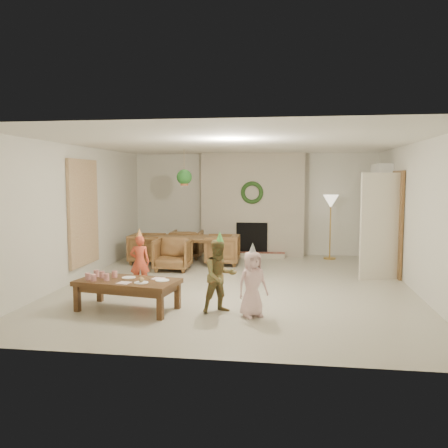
% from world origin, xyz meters
% --- Properties ---
extents(floor, '(7.00, 7.00, 0.00)m').
position_xyz_m(floor, '(0.00, 0.00, 0.00)').
color(floor, '#B7B29E').
rests_on(floor, ground).
extents(ceiling, '(7.00, 7.00, 0.00)m').
position_xyz_m(ceiling, '(0.00, 0.00, 2.50)').
color(ceiling, white).
rests_on(ceiling, wall_back).
extents(wall_back, '(7.00, 0.00, 7.00)m').
position_xyz_m(wall_back, '(0.00, 3.50, 1.25)').
color(wall_back, silver).
rests_on(wall_back, floor).
extents(wall_front, '(7.00, 0.00, 7.00)m').
position_xyz_m(wall_front, '(0.00, -3.50, 1.25)').
color(wall_front, silver).
rests_on(wall_front, floor).
extents(wall_left, '(0.00, 7.00, 7.00)m').
position_xyz_m(wall_left, '(-3.00, 0.00, 1.25)').
color(wall_left, silver).
rests_on(wall_left, floor).
extents(wall_right, '(0.00, 7.00, 7.00)m').
position_xyz_m(wall_right, '(3.00, 0.00, 1.25)').
color(wall_right, silver).
rests_on(wall_right, floor).
extents(fireplace_mass, '(2.50, 0.40, 2.50)m').
position_xyz_m(fireplace_mass, '(0.00, 3.30, 1.25)').
color(fireplace_mass, '#512D15').
rests_on(fireplace_mass, floor).
extents(fireplace_hearth, '(1.60, 0.30, 0.12)m').
position_xyz_m(fireplace_hearth, '(0.00, 2.95, 0.06)').
color(fireplace_hearth, maroon).
rests_on(fireplace_hearth, floor).
extents(fireplace_firebox, '(0.75, 0.12, 0.75)m').
position_xyz_m(fireplace_firebox, '(0.00, 3.12, 0.45)').
color(fireplace_firebox, black).
rests_on(fireplace_firebox, floor).
extents(fireplace_wreath, '(0.54, 0.10, 0.54)m').
position_xyz_m(fireplace_wreath, '(0.00, 3.07, 1.55)').
color(fireplace_wreath, '#1B3E17').
rests_on(fireplace_wreath, fireplace_mass).
extents(floor_lamp_base, '(0.28, 0.28, 0.03)m').
position_xyz_m(floor_lamp_base, '(1.85, 3.00, 0.02)').
color(floor_lamp_base, gold).
rests_on(floor_lamp_base, floor).
extents(floor_lamp_post, '(0.03, 0.03, 1.36)m').
position_xyz_m(floor_lamp_post, '(1.85, 3.00, 0.70)').
color(floor_lamp_post, gold).
rests_on(floor_lamp_post, floor).
extents(floor_lamp_shade, '(0.36, 0.36, 0.30)m').
position_xyz_m(floor_lamp_shade, '(1.85, 3.00, 1.36)').
color(floor_lamp_shade, beige).
rests_on(floor_lamp_shade, floor_lamp_post).
extents(bookshelf_carcass, '(0.30, 1.00, 2.20)m').
position_xyz_m(bookshelf_carcass, '(2.84, 2.30, 1.10)').
color(bookshelf_carcass, white).
rests_on(bookshelf_carcass, floor).
extents(bookshelf_shelf_a, '(0.30, 0.92, 0.03)m').
position_xyz_m(bookshelf_shelf_a, '(2.82, 2.30, 0.45)').
color(bookshelf_shelf_a, white).
rests_on(bookshelf_shelf_a, bookshelf_carcass).
extents(bookshelf_shelf_b, '(0.30, 0.92, 0.03)m').
position_xyz_m(bookshelf_shelf_b, '(2.82, 2.30, 0.85)').
color(bookshelf_shelf_b, white).
rests_on(bookshelf_shelf_b, bookshelf_carcass).
extents(bookshelf_shelf_c, '(0.30, 0.92, 0.03)m').
position_xyz_m(bookshelf_shelf_c, '(2.82, 2.30, 1.25)').
color(bookshelf_shelf_c, white).
rests_on(bookshelf_shelf_c, bookshelf_carcass).
extents(bookshelf_shelf_d, '(0.30, 0.92, 0.03)m').
position_xyz_m(bookshelf_shelf_d, '(2.82, 2.30, 1.65)').
color(bookshelf_shelf_d, white).
rests_on(bookshelf_shelf_d, bookshelf_carcass).
extents(books_row_lower, '(0.20, 0.40, 0.24)m').
position_xyz_m(books_row_lower, '(2.80, 2.15, 0.59)').
color(books_row_lower, '#AF2F20').
rests_on(books_row_lower, bookshelf_shelf_a).
extents(books_row_mid, '(0.20, 0.44, 0.24)m').
position_xyz_m(books_row_mid, '(2.80, 2.35, 0.99)').
color(books_row_mid, '#284195').
rests_on(books_row_mid, bookshelf_shelf_b).
extents(books_row_upper, '(0.20, 0.36, 0.22)m').
position_xyz_m(books_row_upper, '(2.80, 2.20, 1.38)').
color(books_row_upper, '#A39D23').
rests_on(books_row_upper, bookshelf_shelf_c).
extents(door_frame, '(0.05, 0.86, 2.04)m').
position_xyz_m(door_frame, '(2.96, 1.20, 1.02)').
color(door_frame, brown).
rests_on(door_frame, floor).
extents(door_leaf, '(0.77, 0.32, 2.00)m').
position_xyz_m(door_leaf, '(2.58, 0.82, 1.00)').
color(door_leaf, beige).
rests_on(door_leaf, floor).
extents(curtain_panel, '(0.06, 1.20, 2.00)m').
position_xyz_m(curtain_panel, '(-2.96, 0.20, 1.25)').
color(curtain_panel, beige).
rests_on(curtain_panel, wall_left).
extents(dining_table, '(1.74, 1.00, 0.60)m').
position_xyz_m(dining_table, '(-1.49, 1.89, 0.30)').
color(dining_table, brown).
rests_on(dining_table, floor).
extents(dining_chair_near, '(0.73, 0.75, 0.67)m').
position_xyz_m(dining_chair_near, '(-1.48, 1.14, 0.33)').
color(dining_chair_near, brown).
rests_on(dining_chair_near, floor).
extents(dining_chair_far, '(0.73, 0.75, 0.67)m').
position_xyz_m(dining_chair_far, '(-1.51, 2.64, 0.33)').
color(dining_chair_far, brown).
rests_on(dining_chair_far, floor).
extents(dining_chair_left, '(0.75, 0.73, 0.67)m').
position_xyz_m(dining_chair_left, '(-2.25, 1.87, 0.33)').
color(dining_chair_left, brown).
rests_on(dining_chair_left, floor).
extents(dining_chair_right, '(0.75, 0.73, 0.67)m').
position_xyz_m(dining_chair_right, '(-0.55, 1.91, 0.33)').
color(dining_chair_right, brown).
rests_on(dining_chair_right, floor).
extents(hanging_plant_cord, '(0.01, 0.01, 0.70)m').
position_xyz_m(hanging_plant_cord, '(-1.30, 1.50, 2.15)').
color(hanging_plant_cord, tan).
rests_on(hanging_plant_cord, ceiling).
extents(hanging_plant_pot, '(0.16, 0.16, 0.12)m').
position_xyz_m(hanging_plant_pot, '(-1.30, 1.50, 1.80)').
color(hanging_plant_pot, '#A35834').
rests_on(hanging_plant_pot, hanging_plant_cord).
extents(hanging_plant_foliage, '(0.32, 0.32, 0.32)m').
position_xyz_m(hanging_plant_foliage, '(-1.30, 1.50, 1.92)').
color(hanging_plant_foliage, '#1B511C').
rests_on(hanging_plant_foliage, hanging_plant_pot).
extents(coffee_table_top, '(1.54, 0.95, 0.07)m').
position_xyz_m(coffee_table_top, '(-1.39, -1.81, 0.41)').
color(coffee_table_top, '#54351C').
rests_on(coffee_table_top, floor).
extents(coffee_table_apron, '(1.41, 0.82, 0.09)m').
position_xyz_m(coffee_table_apron, '(-1.39, -1.81, 0.33)').
color(coffee_table_apron, '#54351C').
rests_on(coffee_table_apron, floor).
extents(coffee_leg_fl, '(0.09, 0.09, 0.38)m').
position_xyz_m(coffee_leg_fl, '(-2.08, -1.99, 0.19)').
color(coffee_leg_fl, '#54351C').
rests_on(coffee_leg_fl, floor).
extents(coffee_leg_fr, '(0.09, 0.09, 0.38)m').
position_xyz_m(coffee_leg_fr, '(-0.80, -2.21, 0.19)').
color(coffee_leg_fr, '#54351C').
rests_on(coffee_leg_fr, floor).
extents(coffee_leg_bl, '(0.09, 0.09, 0.38)m').
position_xyz_m(coffee_leg_bl, '(-1.98, -1.42, 0.19)').
color(coffee_leg_bl, '#54351C').
rests_on(coffee_leg_bl, floor).
extents(coffee_leg_br, '(0.09, 0.09, 0.38)m').
position_xyz_m(coffee_leg_br, '(-0.70, -1.64, 0.19)').
color(coffee_leg_br, '#54351C').
rests_on(coffee_leg_br, floor).
extents(cup_a, '(0.09, 0.09, 0.10)m').
position_xyz_m(cup_a, '(-1.96, -1.88, 0.49)').
color(cup_a, silver).
rests_on(cup_a, coffee_table_top).
extents(cup_b, '(0.09, 0.09, 0.10)m').
position_xyz_m(cup_b, '(-1.92, -1.67, 0.49)').
color(cup_b, silver).
rests_on(cup_b, coffee_table_top).
extents(cup_c, '(0.09, 0.09, 0.10)m').
position_xyz_m(cup_c, '(-1.84, -1.96, 0.49)').
color(cup_c, silver).
rests_on(cup_c, coffee_table_top).
extents(cup_d, '(0.09, 0.09, 0.10)m').
position_xyz_m(cup_d, '(-1.80, -1.74, 0.49)').
color(cup_d, silver).
rests_on(cup_d, coffee_table_top).
extents(cup_e, '(0.09, 0.09, 0.10)m').
position_xyz_m(cup_e, '(-1.67, -1.90, 0.49)').
color(cup_e, silver).
rests_on(cup_e, coffee_table_top).
extents(cup_f, '(0.09, 0.09, 0.10)m').
position_xyz_m(cup_f, '(-1.63, -1.68, 0.49)').
color(cup_f, silver).
rests_on(cup_f, coffee_table_top).
extents(plate_a, '(0.23, 0.23, 0.01)m').
position_xyz_m(plate_a, '(-1.42, -1.67, 0.45)').
color(plate_a, white).
rests_on(plate_a, coffee_table_top).
extents(plate_b, '(0.23, 0.23, 0.01)m').
position_xyz_m(plate_b, '(-1.14, -1.97, 0.45)').
color(plate_b, white).
rests_on(plate_b, coffee_table_top).
extents(plate_c, '(0.23, 0.23, 0.01)m').
position_xyz_m(plate_c, '(-0.88, -1.79, 0.45)').
color(plate_c, white).
rests_on(plate_c, coffee_table_top).
extents(food_scoop, '(0.09, 0.09, 0.08)m').
position_xyz_m(food_scoop, '(-1.14, -1.97, 0.49)').
color(food_scoop, tan).
rests_on(food_scoop, plate_b).
extents(napkin_left, '(0.19, 0.19, 0.01)m').
position_xyz_m(napkin_left, '(-1.37, -2.02, 0.45)').
color(napkin_left, '#FFBBC6').
rests_on(napkin_left, coffee_table_top).
extents(napkin_right, '(0.19, 0.19, 0.01)m').
position_xyz_m(napkin_right, '(-0.97, -1.68, 0.45)').
color(napkin_right, '#FFBBC6').
rests_on(napkin_right, coffee_table_top).
extents(child_red, '(0.38, 0.30, 0.93)m').
position_xyz_m(child_red, '(-1.64, -0.51, 0.46)').
color(child_red, '#C04329').
rests_on(child_red, floor).
extents(party_hat_red, '(0.14, 0.14, 0.18)m').
position_xyz_m(party_hat_red, '(-1.64, -0.51, 0.97)').
color(party_hat_red, '#DECF4A').
rests_on(party_hat_red, child_red).
extents(child_plaid, '(0.64, 0.60, 1.04)m').
position_xyz_m(child_plaid, '(-0.06, -1.74, 0.52)').
color(child_plaid, brown).
rests_on(child_plaid, floor).
extents(party_hat_plaid, '(0.14, 0.14, 0.17)m').
position_xyz_m(party_hat_plaid, '(-0.06, -1.74, 1.08)').
color(party_hat_plaid, '#56C153').
rests_on(party_hat_plaid, child_plaid).
extents(child_pink, '(0.53, 0.49, 0.91)m').
position_xyz_m(child_pink, '(0.42, -1.88, 0.46)').
color(child_pink, beige).
rests_on(child_pink, floor).
extents(party_hat_pink, '(0.16, 0.16, 0.16)m').
position_xyz_m(party_hat_pink, '(0.42, -1.88, 0.95)').
color(party_hat_pink, '#B1B2B8').
rests_on(party_hat_pink, child_pink).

